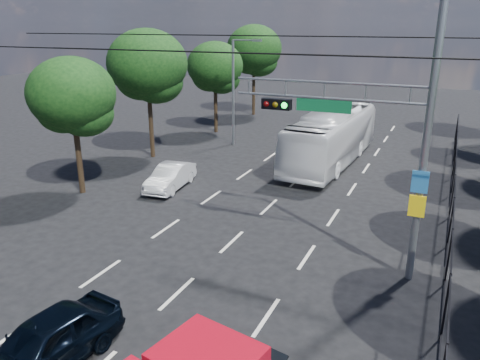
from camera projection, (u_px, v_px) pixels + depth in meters
The scene contains 12 objects.
lane_markings at pixel (283, 193), 23.24m from camera, with size 6.12×38.00×0.01m.
signal_mast at pixel (386, 119), 14.32m from camera, with size 6.43×0.39×9.50m.
streetlight_left at pixel (235, 87), 31.38m from camera, with size 2.09×0.22×7.08m.
utility_wires at pixel (241, 47), 16.49m from camera, with size 22.00×5.04×0.74m.
fence_right at pixel (452, 211), 18.37m from camera, with size 0.06×34.03×2.00m.
tree_left_b at pixel (73, 100), 21.95m from camera, with size 4.08×4.08×6.63m.
tree_left_c at pixel (148, 70), 27.97m from camera, with size 4.80×4.80×7.80m.
tree_left_d at pixel (215, 70), 34.94m from camera, with size 4.20×4.20×6.83m.
tree_left_e at pixel (254, 53), 41.67m from camera, with size 4.92×4.92×7.99m.
navy_hatchback at pixel (45, 343), 11.28m from camera, with size 1.62×4.02×1.37m, color black.
white_bus at pixel (332, 137), 27.90m from camera, with size 2.64×11.27×3.14m, color white.
white_van at pixel (170, 177), 23.76m from camera, with size 1.31×3.75×1.24m, color silver.
Camera 1 is at (7.05, -6.78, 8.01)m, focal length 35.00 mm.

